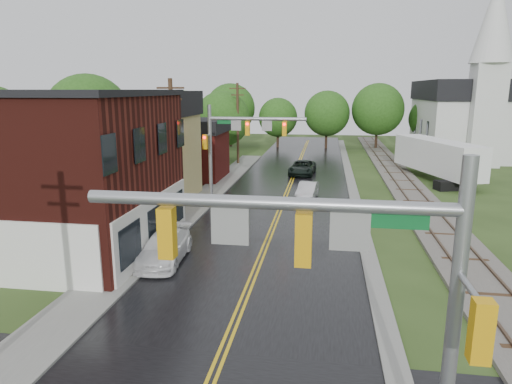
% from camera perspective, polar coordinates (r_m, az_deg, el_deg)
% --- Properties ---
extents(main_road, '(10.00, 90.00, 0.02)m').
position_cam_1_polar(main_road, '(37.44, 3.87, -0.14)').
color(main_road, black).
rests_on(main_road, ground).
extents(curb_right, '(0.80, 70.00, 0.12)m').
position_cam_1_polar(curb_right, '(42.27, 11.78, 1.11)').
color(curb_right, gray).
rests_on(curb_right, ground).
extents(sidewalk_left, '(2.40, 50.00, 0.12)m').
position_cam_1_polar(sidewalk_left, '(33.77, -7.44, -1.64)').
color(sidewalk_left, gray).
rests_on(sidewalk_left, ground).
extents(brick_building, '(14.30, 10.30, 8.30)m').
position_cam_1_polar(brick_building, '(26.78, -26.92, 2.39)').
color(brick_building, '#44130E').
rests_on(brick_building, ground).
extents(yellow_house, '(8.00, 7.00, 6.40)m').
position_cam_1_polar(yellow_house, '(35.68, -14.58, 4.07)').
color(yellow_house, tan).
rests_on(yellow_house, ground).
extents(darkred_building, '(7.00, 6.00, 4.40)m').
position_cam_1_polar(darkred_building, '(43.83, -8.67, 4.56)').
color(darkred_building, '#3F0F0C').
rests_on(darkred_building, ground).
extents(church, '(10.40, 18.40, 20.00)m').
position_cam_1_polar(church, '(62.49, 24.87, 9.29)').
color(church, silver).
rests_on(church, ground).
extents(railroad, '(3.20, 80.00, 0.30)m').
position_cam_1_polar(railroad, '(42.75, 17.95, 1.02)').
color(railroad, '#59544C').
rests_on(railroad, ground).
extents(traffic_signal_near, '(7.34, 0.30, 7.20)m').
position_cam_1_polar(traffic_signal_near, '(9.03, 10.72, -9.29)').
color(traffic_signal_near, gray).
rests_on(traffic_signal_near, ground).
extents(traffic_signal_far, '(7.34, 0.43, 7.20)m').
position_cam_1_polar(traffic_signal_far, '(34.18, -2.30, 7.10)').
color(traffic_signal_far, gray).
rests_on(traffic_signal_far, ground).
extents(utility_pole_b, '(1.80, 0.28, 9.00)m').
position_cam_1_polar(utility_pole_b, '(30.27, -10.37, 5.69)').
color(utility_pole_b, '#382616').
rests_on(utility_pole_b, ground).
extents(utility_pole_c, '(1.80, 0.28, 9.00)m').
position_cam_1_polar(utility_pole_c, '(51.47, -2.30, 8.71)').
color(utility_pole_c, '#382616').
rests_on(utility_pole_c, ground).
extents(tree_left_b, '(7.60, 7.60, 9.69)m').
position_cam_1_polar(tree_left_b, '(43.71, -20.05, 8.56)').
color(tree_left_b, black).
rests_on(tree_left_b, ground).
extents(tree_left_c, '(6.00, 6.00, 7.65)m').
position_cam_1_polar(tree_left_c, '(49.43, -11.36, 8.07)').
color(tree_left_c, black).
rests_on(tree_left_c, ground).
extents(tree_left_e, '(6.40, 6.40, 8.16)m').
position_cam_1_polar(tree_left_e, '(53.74, -4.08, 8.96)').
color(tree_left_e, black).
rests_on(tree_left_e, ground).
extents(suv_dark, '(2.72, 5.19, 1.39)m').
position_cam_1_polar(suv_dark, '(45.49, 5.82, 3.02)').
color(suv_dark, black).
rests_on(suv_dark, ground).
extents(sedan_silver, '(1.72, 3.95, 1.26)m').
position_cam_1_polar(sedan_silver, '(35.48, 6.43, 0.13)').
color(sedan_silver, silver).
rests_on(sedan_silver, ground).
extents(pickup_white, '(2.26, 4.95, 1.40)m').
position_cam_1_polar(pickup_white, '(23.01, -11.35, -6.86)').
color(pickup_white, white).
rests_on(pickup_white, ground).
extents(semi_trailer, '(6.10, 11.97, 3.74)m').
position_cam_1_polar(semi_trailer, '(45.51, 21.71, 4.14)').
color(semi_trailer, black).
rests_on(semi_trailer, ground).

